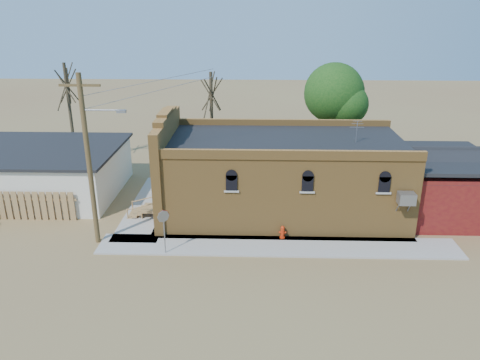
{
  "coord_description": "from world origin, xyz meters",
  "views": [
    {
      "loc": [
        0.15,
        -21.03,
        11.99
      ],
      "look_at": [
        -0.63,
        4.53,
        2.4
      ],
      "focal_mm": 35.0,
      "sensor_mm": 36.0,
      "label": 1
    }
  ],
  "objects_px": {
    "utility_pole": "(89,158)",
    "stop_sign": "(164,220)",
    "fire_hydrant": "(283,232)",
    "trash_barrel": "(163,208)",
    "brick_bar": "(278,176)"
  },
  "relations": [
    {
      "from": "brick_bar",
      "to": "stop_sign",
      "type": "relative_size",
      "value": 6.93
    },
    {
      "from": "fire_hydrant",
      "to": "stop_sign",
      "type": "bearing_deg",
      "value": -154.5
    },
    {
      "from": "utility_pole",
      "to": "fire_hydrant",
      "type": "relative_size",
      "value": 12.71
    },
    {
      "from": "trash_barrel",
      "to": "fire_hydrant",
      "type": "bearing_deg",
      "value": -22.84
    },
    {
      "from": "trash_barrel",
      "to": "stop_sign",
      "type": "bearing_deg",
      "value": -78.39
    },
    {
      "from": "fire_hydrant",
      "to": "stop_sign",
      "type": "height_order",
      "value": "stop_sign"
    },
    {
      "from": "stop_sign",
      "to": "trash_barrel",
      "type": "relative_size",
      "value": 3.29
    },
    {
      "from": "fire_hydrant",
      "to": "utility_pole",
      "type": "bearing_deg",
      "value": -167.5
    },
    {
      "from": "stop_sign",
      "to": "utility_pole",
      "type": "bearing_deg",
      "value": 149.92
    },
    {
      "from": "fire_hydrant",
      "to": "trash_barrel",
      "type": "distance_m",
      "value": 7.67
    },
    {
      "from": "brick_bar",
      "to": "stop_sign",
      "type": "distance_m",
      "value": 8.12
    },
    {
      "from": "stop_sign",
      "to": "trash_barrel",
      "type": "xyz_separation_m",
      "value": [
        -0.98,
        4.77,
        -1.46
      ]
    },
    {
      "from": "fire_hydrant",
      "to": "trash_barrel",
      "type": "bearing_deg",
      "value": 166.21
    },
    {
      "from": "stop_sign",
      "to": "trash_barrel",
      "type": "bearing_deg",
      "value": 88.94
    },
    {
      "from": "utility_pole",
      "to": "stop_sign",
      "type": "relative_size",
      "value": 3.8
    }
  ]
}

